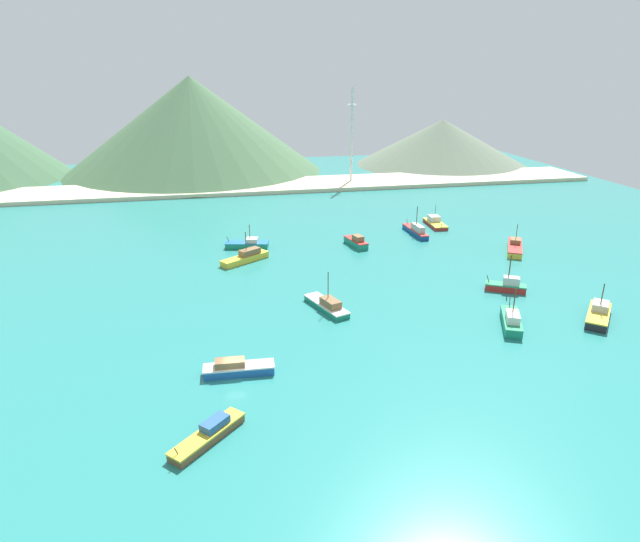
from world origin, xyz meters
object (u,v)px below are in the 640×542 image
(fishing_boat_1, at_px, (511,321))
(fishing_boat_14, at_px, (416,231))
(fishing_boat_8, at_px, (246,257))
(fishing_boat_13, at_px, (356,242))
(fishing_boat_6, at_px, (327,305))
(radio_tower, at_px, (352,136))
(fishing_boat_11, at_px, (209,434))
(fishing_boat_12, at_px, (507,286))
(fishing_boat_2, at_px, (435,223))
(fishing_boat_4, at_px, (248,244))
(fishing_boat_10, at_px, (237,368))
(fishing_boat_3, at_px, (599,314))
(fishing_boat_9, at_px, (515,247))

(fishing_boat_1, bearing_deg, fishing_boat_14, 85.82)
(fishing_boat_8, bearing_deg, fishing_boat_14, 14.87)
(fishing_boat_13, bearing_deg, fishing_boat_6, -113.14)
(fishing_boat_1, xyz_separation_m, radio_tower, (3.48, 105.49, 14.49))
(fishing_boat_6, relative_size, fishing_boat_14, 0.92)
(fishing_boat_11, height_order, fishing_boat_14, fishing_boat_14)
(fishing_boat_12, bearing_deg, fishing_boat_11, -149.28)
(fishing_boat_13, bearing_deg, fishing_boat_2, 27.25)
(fishing_boat_4, bearing_deg, fishing_boat_8, -96.74)
(fishing_boat_12, distance_m, fishing_boat_14, 34.67)
(fishing_boat_8, bearing_deg, fishing_boat_10, -95.86)
(fishing_boat_3, xyz_separation_m, fishing_boat_14, (-10.69, 47.65, 0.05))
(fishing_boat_8, relative_size, fishing_boat_11, 1.24)
(fishing_boat_4, distance_m, radio_tower, 72.67)
(fishing_boat_9, bearing_deg, fishing_boat_10, -148.06)
(fishing_boat_3, distance_m, fishing_boat_10, 54.44)
(fishing_boat_1, height_order, radio_tower, radio_tower)
(fishing_boat_4, bearing_deg, fishing_boat_1, -52.60)
(fishing_boat_8, distance_m, fishing_boat_14, 40.64)
(fishing_boat_9, height_order, fishing_boat_10, fishing_boat_9)
(fishing_boat_3, height_order, fishing_boat_13, fishing_boat_3)
(fishing_boat_13, xyz_separation_m, fishing_boat_14, (15.55, 5.46, 0.01))
(fishing_boat_3, xyz_separation_m, fishing_boat_10, (-54.25, -4.53, -0.12))
(fishing_boat_1, relative_size, fishing_boat_9, 0.82)
(fishing_boat_2, height_order, fishing_boat_10, fishing_boat_2)
(fishing_boat_1, height_order, fishing_boat_8, fishing_boat_1)
(radio_tower, bearing_deg, fishing_boat_9, -77.85)
(fishing_boat_4, height_order, fishing_boat_11, fishing_boat_4)
(fishing_boat_1, distance_m, fishing_boat_2, 54.53)
(fishing_boat_6, height_order, fishing_boat_13, fishing_boat_6)
(fishing_boat_1, distance_m, radio_tower, 106.54)
(fishing_boat_13, bearing_deg, fishing_boat_8, -168.17)
(fishing_boat_4, relative_size, fishing_boat_11, 1.17)
(fishing_boat_2, bearing_deg, fishing_boat_1, -101.34)
(fishing_boat_2, bearing_deg, fishing_boat_11, -127.63)
(fishing_boat_4, relative_size, fishing_boat_12, 1.36)
(fishing_boat_12, bearing_deg, fishing_boat_8, 150.30)
(radio_tower, bearing_deg, fishing_boat_4, -122.54)
(fishing_boat_10, distance_m, fishing_boat_13, 54.48)
(fishing_boat_2, height_order, fishing_boat_12, fishing_boat_12)
(fishing_boat_4, bearing_deg, fishing_boat_2, 9.91)
(fishing_boat_2, xyz_separation_m, fishing_boat_11, (-54.49, -70.68, -0.08))
(fishing_boat_2, xyz_separation_m, fishing_boat_6, (-35.78, -42.08, 0.01))
(fishing_boat_10, distance_m, fishing_boat_12, 49.80)
(fishing_boat_3, distance_m, radio_tower, 107.51)
(fishing_boat_11, bearing_deg, radio_tower, 68.94)
(fishing_boat_3, relative_size, fishing_boat_13, 1.16)
(fishing_boat_10, height_order, radio_tower, radio_tower)
(fishing_boat_8, bearing_deg, fishing_boat_3, -36.69)
(fishing_boat_6, xyz_separation_m, fishing_boat_12, (31.51, 1.24, 0.21))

